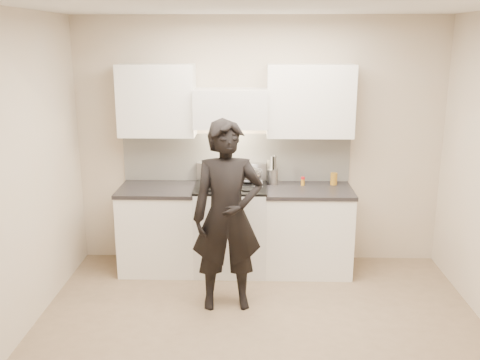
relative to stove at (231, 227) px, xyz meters
The scene contains 11 objects.
ground_plane 1.53m from the stove, 78.12° to the right, with size 4.00×4.00×0.00m, color #897358.
room_shell 1.56m from the stove, 77.04° to the right, with size 4.04×3.54×2.70m.
stove is the anchor object (origin of this frame).
counter_right 0.83m from the stove, ahead, with size 0.92×0.67×0.92m.
counter_left 0.78m from the stove, behind, with size 0.82×0.67×0.92m.
wok 0.61m from the stove, 29.25° to the left, with size 0.33×0.39×0.26m.
stock_pot 0.59m from the stove, 137.74° to the right, with size 0.35×0.26×0.17m.
utensil_crock 0.72m from the stove, 19.59° to the left, with size 0.12×0.12×0.32m.
spice_jar 0.93m from the stove, ahead, with size 0.04×0.04×0.09m.
oil_glass 1.23m from the stove, ahead, with size 0.07×0.07×0.13m.
person 0.94m from the stove, 89.63° to the right, with size 0.65×0.43×1.77m, color black.
Camera 1 is at (-0.06, -4.03, 2.45)m, focal length 40.00 mm.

